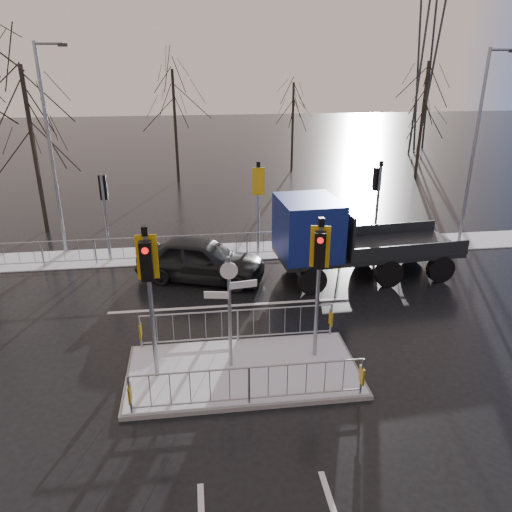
{
  "coord_description": "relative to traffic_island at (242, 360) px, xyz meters",
  "views": [
    {
      "loc": [
        -1.06,
        -10.88,
        7.75
      ],
      "look_at": [
        0.81,
        3.65,
        1.8
      ],
      "focal_mm": 35.0,
      "sensor_mm": 36.0,
      "label": 1
    }
  ],
  "objects": [
    {
      "name": "street_lamp_right",
      "position": [
        10.58,
        8.49,
        4.0
      ],
      "size": [
        1.25,
        0.18,
        8.0
      ],
      "color": "#8D939A",
      "rests_on": "ground"
    },
    {
      "name": "far_kerb_fixtures",
      "position": [
        0.31,
        8.08,
        0.63
      ],
      "size": [
        18.0,
        0.65,
        3.83
      ],
      "color": "#8D939A",
      "rests_on": "ground"
    },
    {
      "name": "street_lamp_left",
      "position": [
        -6.42,
        9.49,
        4.1
      ],
      "size": [
        1.25,
        0.18,
        8.2
      ],
      "color": "#8D939A",
      "rests_on": "ground"
    },
    {
      "name": "pylon_wires",
      "position": [
        16.89,
        29.99,
        10.64
      ],
      "size": [
        70.0,
        2.38,
        19.97
      ],
      "color": "#2D3033",
      "rests_on": "ground"
    },
    {
      "name": "car_far_lane",
      "position": [
        -0.89,
        6.04,
        0.4
      ],
      "size": [
        5.03,
        3.34,
        1.59
      ],
      "primitive_type": "imported",
      "rotation": [
        0.0,
        0.0,
        1.23
      ],
      "color": "black",
      "rests_on": "ground"
    },
    {
      "name": "tree_near_b",
      "position": [
        -7.99,
        12.49,
        4.76
      ],
      "size": [
        4.0,
        4.0,
        7.55
      ],
      "color": "black",
      "rests_on": "ground"
    },
    {
      "name": "tree_far_b",
      "position": [
        6.01,
        23.99,
        3.79
      ],
      "size": [
        3.25,
        3.25,
        6.14
      ],
      "color": "black",
      "rests_on": "ground"
    },
    {
      "name": "flatbed_truck",
      "position": [
        3.84,
        5.48,
        1.26
      ],
      "size": [
        6.84,
        2.91,
        3.1
      ],
      "color": "black",
      "rests_on": "ground"
    },
    {
      "name": "tree_far_c",
      "position": [
        14.01,
        20.99,
        4.76
      ],
      "size": [
        4.0,
        4.0,
        7.55
      ],
      "color": "black",
      "rests_on": "ground"
    },
    {
      "name": "snow_verge",
      "position": [
        0.01,
        8.59,
        -0.37
      ],
      "size": [
        30.0,
        2.0,
        0.04
      ],
      "primitive_type": "cube",
      "color": "silver",
      "rests_on": "ground"
    },
    {
      "name": "traffic_island",
      "position": [
        0.0,
        0.0,
        0.0
      ],
      "size": [
        6.0,
        3.04,
        4.15
      ],
      "color": "slate",
      "rests_on": "ground"
    },
    {
      "name": "tree_far_a",
      "position": [
        -1.99,
        21.99,
        4.43
      ],
      "size": [
        3.75,
        3.75,
        7.08
      ],
      "color": "black",
      "rests_on": "ground"
    },
    {
      "name": "lane_markings",
      "position": [
        0.01,
        -0.34,
        -0.39
      ],
      "size": [
        8.0,
        11.38,
        0.01
      ],
      "color": "silver",
      "rests_on": "ground"
    },
    {
      "name": "ground",
      "position": [
        0.01,
        -0.01,
        -0.39
      ],
      "size": [
        120.0,
        120.0,
        0.0
      ],
      "primitive_type": "plane",
      "color": "black",
      "rests_on": "ground"
    }
  ]
}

